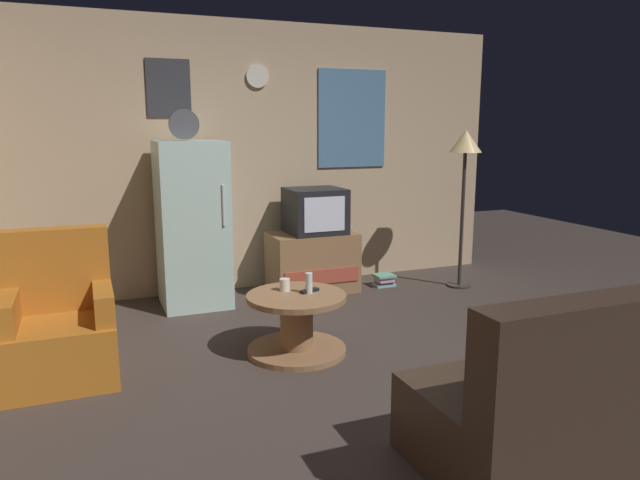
{
  "coord_description": "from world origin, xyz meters",
  "views": [
    {
      "loc": [
        -1.65,
        -3.29,
        1.63
      ],
      "look_at": [
        0.03,
        0.9,
        0.75
      ],
      "focal_mm": 33.01,
      "sensor_mm": 36.0,
      "label": 1
    }
  ],
  "objects_px": {
    "fridge": "(192,224)",
    "book_stack": "(384,280)",
    "mug_ceramic_white": "(285,285)",
    "standing_lamp": "(465,154)",
    "wine_glass": "(309,283)",
    "crt_tv": "(315,211)",
    "armchair": "(59,327)",
    "couch": "(591,399)",
    "tv_stand": "(312,262)",
    "coffee_table": "(297,324)",
    "remote_control": "(310,291)"
  },
  "relations": [
    {
      "from": "standing_lamp",
      "to": "book_stack",
      "type": "distance_m",
      "value": 1.51
    },
    {
      "from": "couch",
      "to": "fridge",
      "type": "bearing_deg",
      "value": 112.16
    },
    {
      "from": "fridge",
      "to": "mug_ceramic_white",
      "type": "bearing_deg",
      "value": -72.46
    },
    {
      "from": "fridge",
      "to": "coffee_table",
      "type": "bearing_deg",
      "value": -72.18
    },
    {
      "from": "tv_stand",
      "to": "remote_control",
      "type": "distance_m",
      "value": 1.59
    },
    {
      "from": "crt_tv",
      "to": "coffee_table",
      "type": "bearing_deg",
      "value": -116.11
    },
    {
      "from": "coffee_table",
      "to": "mug_ceramic_white",
      "type": "distance_m",
      "value": 0.3
    },
    {
      "from": "fridge",
      "to": "crt_tv",
      "type": "relative_size",
      "value": 3.28
    },
    {
      "from": "standing_lamp",
      "to": "armchair",
      "type": "bearing_deg",
      "value": -166.77
    },
    {
      "from": "armchair",
      "to": "mug_ceramic_white",
      "type": "bearing_deg",
      "value": -2.76
    },
    {
      "from": "remote_control",
      "to": "book_stack",
      "type": "xyz_separation_m",
      "value": [
        1.34,
        1.35,
        -0.39
      ]
    },
    {
      "from": "crt_tv",
      "to": "wine_glass",
      "type": "bearing_deg",
      "value": -113.03
    },
    {
      "from": "standing_lamp",
      "to": "couch",
      "type": "height_order",
      "value": "standing_lamp"
    },
    {
      "from": "fridge",
      "to": "wine_glass",
      "type": "relative_size",
      "value": 11.8
    },
    {
      "from": "wine_glass",
      "to": "couch",
      "type": "relative_size",
      "value": 0.09
    },
    {
      "from": "mug_ceramic_white",
      "to": "book_stack",
      "type": "xyz_separation_m",
      "value": [
        1.49,
        1.25,
        -0.42
      ]
    },
    {
      "from": "fridge",
      "to": "couch",
      "type": "relative_size",
      "value": 1.04
    },
    {
      "from": "couch",
      "to": "book_stack",
      "type": "bearing_deg",
      "value": 79.91
    },
    {
      "from": "wine_glass",
      "to": "mug_ceramic_white",
      "type": "relative_size",
      "value": 1.67
    },
    {
      "from": "mug_ceramic_white",
      "to": "couch",
      "type": "xyz_separation_m",
      "value": [
        0.92,
        -1.96,
        -0.17
      ]
    },
    {
      "from": "crt_tv",
      "to": "couch",
      "type": "distance_m",
      "value": 3.37
    },
    {
      "from": "wine_glass",
      "to": "book_stack",
      "type": "relative_size",
      "value": 0.7
    },
    {
      "from": "crt_tv",
      "to": "wine_glass",
      "type": "distance_m",
      "value": 1.65
    },
    {
      "from": "wine_glass",
      "to": "armchair",
      "type": "distance_m",
      "value": 1.69
    },
    {
      "from": "crt_tv",
      "to": "standing_lamp",
      "type": "relative_size",
      "value": 0.34
    },
    {
      "from": "wine_glass",
      "to": "couch",
      "type": "distance_m",
      "value": 2.01
    },
    {
      "from": "fridge",
      "to": "remote_control",
      "type": "distance_m",
      "value": 1.59
    },
    {
      "from": "coffee_table",
      "to": "book_stack",
      "type": "xyz_separation_m",
      "value": [
        1.45,
        1.37,
        -0.16
      ]
    },
    {
      "from": "crt_tv",
      "to": "mug_ceramic_white",
      "type": "xyz_separation_m",
      "value": [
        -0.78,
        -1.37,
        -0.32
      ]
    },
    {
      "from": "standing_lamp",
      "to": "book_stack",
      "type": "height_order",
      "value": "standing_lamp"
    },
    {
      "from": "coffee_table",
      "to": "remote_control",
      "type": "bearing_deg",
      "value": 9.5
    },
    {
      "from": "tv_stand",
      "to": "mug_ceramic_white",
      "type": "distance_m",
      "value": 1.57
    },
    {
      "from": "mug_ceramic_white",
      "to": "couch",
      "type": "relative_size",
      "value": 0.05
    },
    {
      "from": "fridge",
      "to": "armchair",
      "type": "xyz_separation_m",
      "value": [
        -1.1,
        -1.27,
        -0.42
      ]
    },
    {
      "from": "crt_tv",
      "to": "couch",
      "type": "bearing_deg",
      "value": -87.47
    },
    {
      "from": "tv_stand",
      "to": "coffee_table",
      "type": "relative_size",
      "value": 1.17
    },
    {
      "from": "crt_tv",
      "to": "book_stack",
      "type": "xyz_separation_m",
      "value": [
        0.72,
        -0.12,
        -0.74
      ]
    },
    {
      "from": "crt_tv",
      "to": "mug_ceramic_white",
      "type": "height_order",
      "value": "crt_tv"
    },
    {
      "from": "crt_tv",
      "to": "coffee_table",
      "type": "relative_size",
      "value": 0.75
    },
    {
      "from": "wine_glass",
      "to": "fridge",
      "type": "bearing_deg",
      "value": 111.01
    },
    {
      "from": "armchair",
      "to": "couch",
      "type": "height_order",
      "value": "armchair"
    },
    {
      "from": "armchair",
      "to": "book_stack",
      "type": "height_order",
      "value": "armchair"
    },
    {
      "from": "tv_stand",
      "to": "armchair",
      "type": "bearing_deg",
      "value": -150.39
    },
    {
      "from": "fridge",
      "to": "armchair",
      "type": "bearing_deg",
      "value": -130.94
    },
    {
      "from": "fridge",
      "to": "book_stack",
      "type": "bearing_deg",
      "value": -3.0
    },
    {
      "from": "crt_tv",
      "to": "wine_glass",
      "type": "relative_size",
      "value": 3.6
    },
    {
      "from": "standing_lamp",
      "to": "wine_glass",
      "type": "height_order",
      "value": "standing_lamp"
    },
    {
      "from": "fridge",
      "to": "book_stack",
      "type": "xyz_separation_m",
      "value": [
        1.92,
        -0.1,
        -0.69
      ]
    },
    {
      "from": "fridge",
      "to": "remote_control",
      "type": "relative_size",
      "value": 11.8
    },
    {
      "from": "standing_lamp",
      "to": "book_stack",
      "type": "xyz_separation_m",
      "value": [
        -0.72,
        0.29,
        -1.29
      ]
    }
  ]
}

